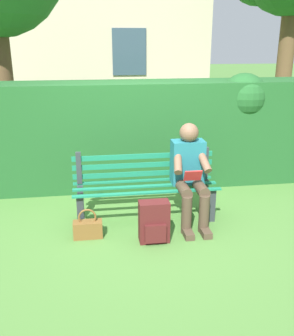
% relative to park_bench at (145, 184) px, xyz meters
% --- Properties ---
extents(ground, '(60.00, 60.00, 0.00)m').
position_rel_park_bench_xyz_m(ground, '(0.00, 0.07, -0.43)').
color(ground, '#477533').
extents(park_bench, '(1.70, 0.46, 0.82)m').
position_rel_park_bench_xyz_m(park_bench, '(0.00, 0.00, 0.00)').
color(park_bench, '#2D3338').
rests_on(park_bench, ground).
extents(person_seated, '(0.44, 0.73, 1.17)m').
position_rel_park_bench_xyz_m(person_seated, '(-0.50, 0.17, 0.19)').
color(person_seated, '#1E6672').
rests_on(person_seated, ground).
extents(hedge_backdrop, '(5.16, 0.83, 1.62)m').
position_rel_park_bench_xyz_m(hedge_backdrop, '(-0.08, -1.19, 0.37)').
color(hedge_backdrop, '#1E5123').
rests_on(hedge_backdrop, ground).
extents(building_facade, '(9.00, 2.97, 6.28)m').
position_rel_park_bench_xyz_m(building_facade, '(1.78, -7.80, 2.71)').
color(building_facade, '#BCAD93').
rests_on(building_facade, ground).
extents(backpack, '(0.32, 0.24, 0.46)m').
position_rel_park_bench_xyz_m(backpack, '(-0.01, 0.60, -0.21)').
color(backpack, '#4C1919').
rests_on(backpack, ground).
extents(handbag, '(0.32, 0.14, 0.34)m').
position_rel_park_bench_xyz_m(handbag, '(0.69, 0.42, -0.32)').
color(handbag, brown).
rests_on(handbag, ground).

